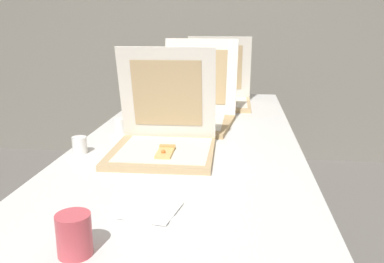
% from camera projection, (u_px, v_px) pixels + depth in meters
% --- Properties ---
extents(wall_back, '(10.00, 0.10, 2.60)m').
position_uv_depth(wall_back, '(218.00, 10.00, 3.51)').
color(wall_back, gray).
rests_on(wall_back, ground).
extents(table, '(0.90, 2.17, 0.73)m').
position_uv_depth(table, '(192.00, 145.00, 1.82)').
color(table, silver).
rests_on(table, ground).
extents(pizza_box_front, '(0.39, 0.39, 0.39)m').
position_uv_depth(pizza_box_front, '(164.00, 139.00, 1.55)').
color(pizza_box_front, tan).
rests_on(pizza_box_front, table).
extents(pizza_box_middle, '(0.43, 0.49, 0.40)m').
position_uv_depth(pizza_box_middle, '(192.00, 112.00, 1.99)').
color(pizza_box_middle, tan).
rests_on(pizza_box_middle, table).
extents(pizza_box_back, '(0.38, 0.39, 0.40)m').
position_uv_depth(pizza_box_back, '(218.00, 95.00, 2.44)').
color(pizza_box_back, tan).
rests_on(pizza_box_back, table).
extents(cup_white_near_left, '(0.05, 0.05, 0.06)m').
position_uv_depth(cup_white_near_left, '(80.00, 145.00, 1.55)').
color(cup_white_near_left, white).
rests_on(cup_white_near_left, table).
extents(cup_white_mid, '(0.05, 0.05, 0.06)m').
position_uv_depth(cup_white_mid, '(120.00, 126.00, 1.83)').
color(cup_white_mid, white).
rests_on(cup_white_mid, table).
extents(cup_printed_front, '(0.08, 0.08, 0.09)m').
position_uv_depth(cup_printed_front, '(74.00, 235.00, 0.87)').
color(cup_printed_front, '#D14C56').
rests_on(cup_printed_front, table).
extents(napkin_pile, '(0.17, 0.17, 0.01)m').
position_uv_depth(napkin_pile, '(149.00, 212.00, 1.07)').
color(napkin_pile, white).
rests_on(napkin_pile, table).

